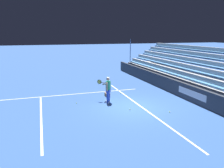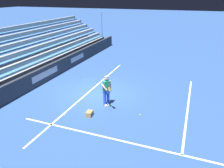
{
  "view_description": "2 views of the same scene",
  "coord_description": "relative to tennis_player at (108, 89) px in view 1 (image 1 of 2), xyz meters",
  "views": [
    {
      "loc": [
        -11.93,
        5.29,
        4.49
      ],
      "look_at": [
        1.12,
        1.03,
        1.3
      ],
      "focal_mm": 35.0,
      "sensor_mm": 36.0,
      "label": 1
    },
    {
      "loc": [
        11.37,
        5.38,
        5.75
      ],
      "look_at": [
        0.11,
        1.08,
        0.78
      ],
      "focal_mm": 35.0,
      "sensor_mm": 36.0,
      "label": 2
    }
  ],
  "objects": [
    {
      "name": "tennis_ball_stray_back",
      "position": [
        -1.81,
        -0.84,
        -0.86
      ],
      "size": [
        0.07,
        0.07,
        0.07
      ],
      "primitive_type": "sphere",
      "color": "#CCE533",
      "rests_on": "ground"
    },
    {
      "name": "ground_plane",
      "position": [
        -1.36,
        -1.24,
        -0.89
      ],
      "size": [
        160.0,
        160.0,
        0.0
      ],
      "primitive_type": "plane",
      "color": "#2D5193"
    },
    {
      "name": "court_service_line_white",
      "position": [
        -1.36,
        4.26,
        -0.89
      ],
      "size": [
        8.22,
        0.1,
        0.01
      ],
      "primitive_type": "cube",
      "color": "white",
      "rests_on": "ground"
    },
    {
      "name": "ball_box_cardboard",
      "position": [
        1.39,
        -0.38,
        -0.76
      ],
      "size": [
        0.42,
        0.33,
        0.26
      ],
      "primitive_type": "cube",
      "rotation": [
        0.0,
        0.0,
        0.07
      ],
      "color": "#A87F51",
      "rests_on": "ground"
    },
    {
      "name": "tennis_ball_toward_net",
      "position": [
        0.39,
        2.03,
        -0.86
      ],
      "size": [
        0.07,
        0.07,
        0.07
      ],
      "primitive_type": "sphere",
      "color": "#CCE533",
      "rests_on": "ground"
    },
    {
      "name": "tennis_ball_far_left",
      "position": [
        1.84,
        -1.57,
        -0.86
      ],
      "size": [
        0.07,
        0.07,
        0.07
      ],
      "primitive_type": "sphere",
      "color": "#CCE533",
      "rests_on": "ground"
    },
    {
      "name": "bleacher_stand",
      "position": [
        -1.36,
        -8.04,
        -0.1
      ],
      "size": [
        25.12,
        4.0,
        3.85
      ],
      "color": "#9EA3A8",
      "rests_on": "ground"
    },
    {
      "name": "court_sideline_white",
      "position": [
        2.75,
        2.76,
        -0.89
      ],
      "size": [
        0.1,
        12.0,
        0.01
      ],
      "primitive_type": "cube",
      "color": "white",
      "rests_on": "ground"
    },
    {
      "name": "court_baseline_white",
      "position": [
        -1.36,
        -1.74,
        -0.89
      ],
      "size": [
        12.0,
        0.1,
        0.01
      ],
      "primitive_type": "cube",
      "color": "white",
      "rests_on": "ground"
    },
    {
      "name": "back_wall_sponsor_board",
      "position": [
        -1.37,
        -5.41,
        -0.34
      ],
      "size": [
        26.44,
        0.25,
        1.1
      ],
      "color": "#2D333D",
      "rests_on": "ground"
    },
    {
      "name": "tennis_ball_far_right",
      "position": [
        -2.93,
        -2.87,
        -0.86
      ],
      "size": [
        0.07,
        0.07,
        0.07
      ],
      "primitive_type": "sphere",
      "color": "#CCE533",
      "rests_on": "ground"
    },
    {
      "name": "tennis_player",
      "position": [
        0.0,
        0.0,
        0.0
      ],
      "size": [
        0.97,
        0.81,
        1.71
      ],
      "color": "blue",
      "rests_on": "ground"
    }
  ]
}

